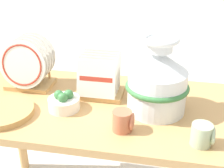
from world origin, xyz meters
TOP-DOWN VIEW (x-y plane):
  - display_table at (0.00, 0.00)m, footprint 1.42×0.68m
  - ceramic_vase at (0.20, -0.00)m, footprint 0.28×0.28m
  - dish_rack_round_plates at (-0.45, 0.11)m, footprint 0.24×0.18m
  - dish_rack_square_plates at (-0.08, 0.09)m, footprint 0.23×0.17m
  - wicker_charger_stack at (-0.46, -0.17)m, footprint 0.28×0.28m
  - mug_sage_glaze at (0.39, -0.22)m, footprint 0.09×0.08m
  - mug_terracotta_glaze at (0.08, -0.19)m, footprint 0.09×0.08m
  - fruit_bowl at (-0.21, -0.07)m, footprint 0.14×0.14m

SIDE VIEW (x-z plane):
  - display_table at x=0.00m, z-range 0.27..0.98m
  - wicker_charger_stack at x=-0.46m, z-range 0.71..0.74m
  - fruit_bowl at x=-0.21m, z-range 0.70..0.80m
  - mug_sage_glaze at x=0.39m, z-range 0.71..0.80m
  - mug_terracotta_glaze at x=0.08m, z-range 0.71..0.80m
  - dish_rack_square_plates at x=-0.08m, z-range 0.69..0.89m
  - dish_rack_round_plates at x=-0.45m, z-range 0.70..0.96m
  - ceramic_vase at x=0.20m, z-range 0.69..1.03m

